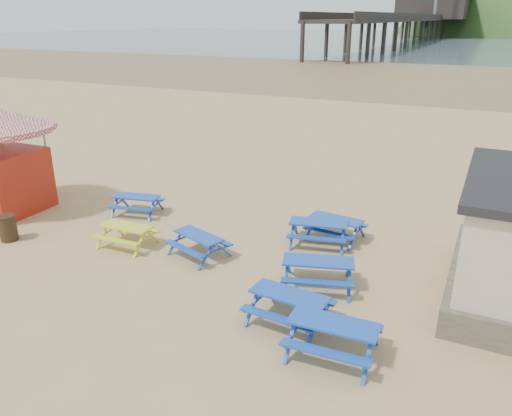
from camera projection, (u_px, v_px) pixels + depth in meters
The scene contains 13 objects.
ground at pixel (210, 250), 15.27m from camera, with size 400.00×400.00×0.00m, color tan.
wet_sand at pixel (437, 75), 61.54m from camera, with size 400.00×400.00×0.00m, color olive.
sea at pixel (483, 40), 158.30m from camera, with size 400.00×400.00×0.00m, color #455663.
picnic_table_blue_a at pixel (137, 205), 17.96m from camera, with size 1.89×1.64×0.69m.
picnic_table_blue_b at pixel (336, 228), 15.93m from camera, with size 1.82×1.54×0.71m.
picnic_table_blue_c at pixel (318, 233), 15.55m from camera, with size 2.06×1.80×0.75m.
picnic_table_blue_d at pixel (199, 245), 14.79m from camera, with size 1.95×1.75×0.68m.
picnic_table_blue_e at pixel (333, 338), 10.42m from camera, with size 1.92×1.57×0.78m.
picnic_table_blue_f at pixel (289, 308), 11.52m from camera, with size 1.91×1.59×0.76m.
picnic_table_yellow at pixel (127, 236), 15.44m from camera, with size 1.65×1.35×0.68m.
litter_bin at pixel (8, 228), 15.80m from camera, with size 0.58×0.58×0.85m.
pier at pixel (430, 21), 170.56m from camera, with size 24.00×220.00×39.29m.
picnic_table_blue_g at pixel (318, 273), 13.06m from camera, with size 2.20×1.97×0.77m.
Camera 1 is at (7.25, -11.82, 6.67)m, focal length 35.00 mm.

